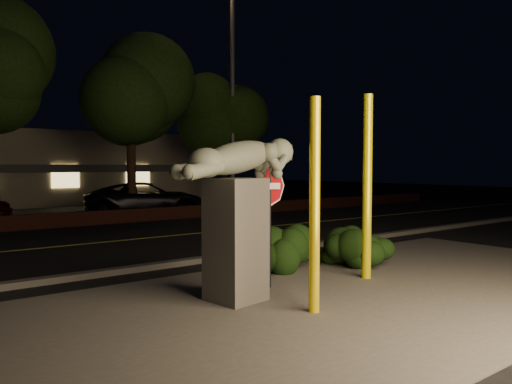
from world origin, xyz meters
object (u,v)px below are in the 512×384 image
at_px(sculpture, 238,200).
at_px(streetlight, 229,71).
at_px(yellow_pole_right, 367,187).
at_px(signpost, 270,186).
at_px(parked_car_dark, 147,199).
at_px(yellow_pole_left, 315,206).

bearing_deg(sculpture, streetlight, 47.38).
bearing_deg(streetlight, yellow_pole_right, -122.07).
bearing_deg(signpost, streetlight, 75.62).
distance_m(streetlight, parked_car_dark, 6.78).
xyz_separation_m(signpost, streetlight, (7.46, 12.09, 4.61)).
xyz_separation_m(signpost, parked_car_dark, (3.85, 13.00, -1.06)).
height_order(yellow_pole_left, parked_car_dark, yellow_pole_left).
bearing_deg(signpost, sculpture, -143.94).
relative_size(yellow_pole_right, sculpture, 1.33).
bearing_deg(yellow_pole_right, yellow_pole_left, -157.13).
bearing_deg(signpost, parked_car_dark, 90.80).
relative_size(yellow_pole_left, signpost, 1.25).
bearing_deg(sculpture, parked_car_dark, 61.74).
relative_size(yellow_pole_right, parked_car_dark, 0.67).
height_order(yellow_pole_right, sculpture, yellow_pole_right).
bearing_deg(yellow_pole_left, signpost, 74.92).
relative_size(yellow_pole_left, parked_car_dark, 0.60).
xyz_separation_m(signpost, sculpture, (-0.89, -0.30, -0.18)).
relative_size(sculpture, streetlight, 0.24).
distance_m(yellow_pole_left, streetlight, 16.45).
bearing_deg(yellow_pole_right, streetlight, 66.31).
relative_size(yellow_pole_right, signpost, 1.38).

